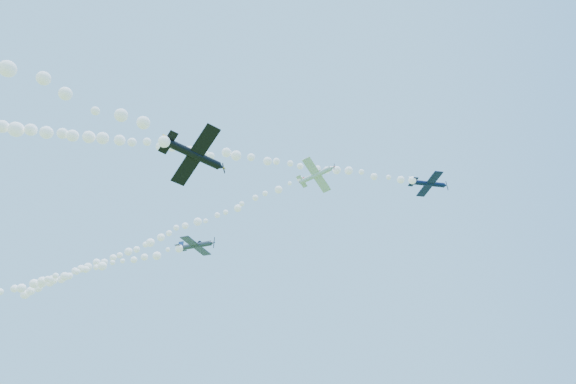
% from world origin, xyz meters
% --- Properties ---
extents(plane_white, '(6.65, 6.77, 2.38)m').
position_xyz_m(plane_white, '(9.12, -4.06, 52.19)').
color(plane_white, silver).
extents(smoke_trail_white, '(70.02, 25.09, 2.87)m').
position_xyz_m(smoke_trail_white, '(-27.73, 8.29, 51.87)').
color(smoke_trail_white, white).
extents(plane_navy, '(6.79, 7.18, 1.87)m').
position_xyz_m(plane_navy, '(26.85, 4.22, 53.67)').
color(plane_navy, '#0B1433').
extents(smoke_trail_navy, '(62.03, 30.27, 2.75)m').
position_xyz_m(smoke_trail_navy, '(-5.93, -11.06, 53.46)').
color(smoke_trail_navy, white).
extents(plane_grey, '(7.30, 7.69, 2.64)m').
position_xyz_m(plane_grey, '(-12.80, 1.65, 45.59)').
color(plane_grey, '#333A4B').
extents(smoke_trail_grey, '(75.00, 13.08, 3.26)m').
position_xyz_m(smoke_trail_grey, '(-52.44, 7.36, 45.20)').
color(smoke_trail_grey, white).
extents(plane_black, '(6.94, 6.86, 2.97)m').
position_xyz_m(plane_black, '(-0.72, -26.68, 37.95)').
color(plane_black, black).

